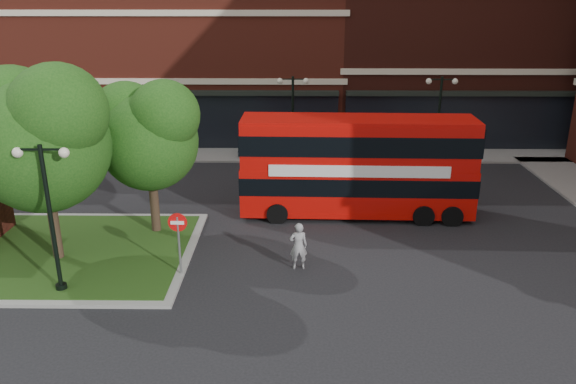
{
  "coord_description": "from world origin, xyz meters",
  "views": [
    {
      "loc": [
        2.11,
        -15.9,
        9.3
      ],
      "look_at": [
        1.86,
        4.46,
        2.0
      ],
      "focal_mm": 35.0,
      "sensor_mm": 36.0,
      "label": 1
    }
  ],
  "objects_px": {
    "bus": "(357,160)",
    "car_silver": "(273,147)",
    "woman": "(298,246)",
    "car_white": "(310,147)"
  },
  "relations": [
    {
      "from": "bus",
      "to": "car_white",
      "type": "relative_size",
      "value": 2.48
    },
    {
      "from": "bus",
      "to": "car_white",
      "type": "height_order",
      "value": "bus"
    },
    {
      "from": "bus",
      "to": "car_white",
      "type": "distance_m",
      "value": 9.19
    },
    {
      "from": "woman",
      "to": "car_white",
      "type": "bearing_deg",
      "value": -99.18
    },
    {
      "from": "car_silver",
      "to": "car_white",
      "type": "xyz_separation_m",
      "value": [
        2.18,
        0.0,
        -0.03
      ]
    },
    {
      "from": "woman",
      "to": "car_silver",
      "type": "bearing_deg",
      "value": -90.27
    },
    {
      "from": "bus",
      "to": "car_silver",
      "type": "height_order",
      "value": "bus"
    },
    {
      "from": "woman",
      "to": "car_silver",
      "type": "distance_m",
      "value": 14.07
    },
    {
      "from": "woman",
      "to": "car_silver",
      "type": "xyz_separation_m",
      "value": [
        -1.44,
        14.0,
        -0.18
      ]
    },
    {
      "from": "car_silver",
      "to": "woman",
      "type": "bearing_deg",
      "value": -172.26
    }
  ]
}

